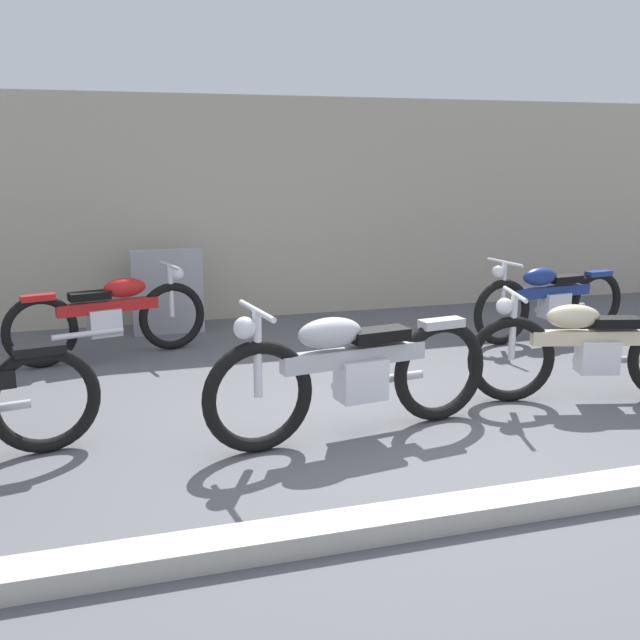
{
  "coord_description": "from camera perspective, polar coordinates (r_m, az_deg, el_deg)",
  "views": [
    {
      "loc": [
        -1.86,
        -4.59,
        1.95
      ],
      "look_at": [
        -0.1,
        1.29,
        0.55
      ],
      "focal_mm": 40.74,
      "sensor_mm": 36.0,
      "label": 1
    }
  ],
  "objects": [
    {
      "name": "building_wall",
      "position": [
        8.96,
        -4.67,
        8.74
      ],
      "size": [
        18.0,
        0.3,
        2.63
      ],
      "primitive_type": "cube",
      "color": "#B2A893",
      "rests_on": "ground_plane"
    },
    {
      "name": "helmet",
      "position": [
        7.49,
        5.28,
        -1.35
      ],
      "size": [
        0.24,
        0.24,
        0.24
      ],
      "primitive_type": "sphere",
      "color": "maroon",
      "rests_on": "ground_plane"
    },
    {
      "name": "motorcycle_red",
      "position": [
        7.34,
        -16.13,
        0.35
      ],
      "size": [
        1.93,
        0.72,
        0.88
      ],
      "rotation": [
        0.0,
        0.0,
        0.25
      ],
      "color": "black",
      "rests_on": "ground_plane"
    },
    {
      "name": "ground_plane",
      "position": [
        5.32,
        5.07,
        -8.7
      ],
      "size": [
        40.0,
        40.0,
        0.0
      ],
      "primitive_type": "plane",
      "color": "#56565B"
    },
    {
      "name": "motorcycle_cream",
      "position": [
        6.21,
        20.43,
        -2.12
      ],
      "size": [
        1.96,
        0.73,
        0.9
      ],
      "rotation": [
        0.0,
        0.0,
        2.89
      ],
      "color": "black",
      "rests_on": "ground_plane"
    },
    {
      "name": "motorcycle_silver",
      "position": [
        5.09,
        2.52,
        -4.01
      ],
      "size": [
        2.2,
        0.65,
        0.99
      ],
      "rotation": [
        0.0,
        0.0,
        3.28
      ],
      "color": "black",
      "rests_on": "ground_plane"
    },
    {
      "name": "curb_strip",
      "position": [
        4.18,
        12.16,
        -14.35
      ],
      "size": [
        18.0,
        0.24,
        0.12
      ],
      "primitive_type": "cube",
      "color": "#B7B2A8",
      "rests_on": "ground_plane"
    },
    {
      "name": "stone_marker",
      "position": [
        8.24,
        -11.89,
        2.19
      ],
      "size": [
        0.78,
        0.22,
        0.93
      ],
      "primitive_type": "cube",
      "rotation": [
        0.0,
        0.0,
        0.03
      ],
      "color": "#9E9EA3",
      "rests_on": "ground_plane"
    },
    {
      "name": "motorcycle_blue",
      "position": [
        8.18,
        17.6,
        1.52
      ],
      "size": [
        1.98,
        0.57,
        0.89
      ],
      "rotation": [
        0.0,
        0.0,
        3.27
      ],
      "color": "black",
      "rests_on": "ground_plane"
    }
  ]
}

